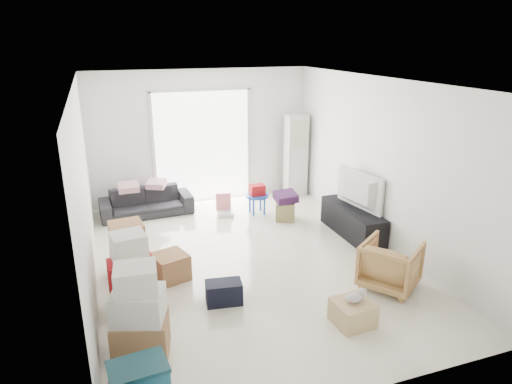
{
  "coord_description": "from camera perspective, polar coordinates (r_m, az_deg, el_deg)",
  "views": [
    {
      "loc": [
        -2.01,
        -6.02,
        3.26
      ],
      "look_at": [
        0.18,
        0.2,
        1.03
      ],
      "focal_mm": 32.0,
      "sensor_mm": 36.0,
      "label": 1
    }
  ],
  "objects": [
    {
      "name": "toy_walker",
      "position": [
        8.87,
        -3.96,
        -2.14
      ],
      "size": [
        0.36,
        0.33,
        0.42
      ],
      "rotation": [
        0.0,
        0.0,
        -0.21
      ],
      "color": "silver",
      "rests_on": "room_shell"
    },
    {
      "name": "ac_tower",
      "position": [
        9.83,
        4.99,
        4.55
      ],
      "size": [
        0.45,
        0.3,
        1.75
      ],
      "primitive_type": "cube",
      "color": "silver",
      "rests_on": "room_shell"
    },
    {
      "name": "blanket",
      "position": [
        8.53,
        3.72,
        -0.79
      ],
      "size": [
        0.42,
        0.42,
        0.14
      ],
      "primitive_type": "cube",
      "rotation": [
        0.0,
        0.0,
        -0.07
      ],
      "color": "#3B1A41",
      "rests_on": "ottoman"
    },
    {
      "name": "wood_crate",
      "position": [
        5.76,
        12.0,
        -14.55
      ],
      "size": [
        0.46,
        0.46,
        0.29
      ],
      "primitive_type": "cube",
      "rotation": [
        0.0,
        0.0,
        0.06
      ],
      "color": "tan",
      "rests_on": "room_shell"
    },
    {
      "name": "television",
      "position": [
        7.97,
        12.13,
        -1.48
      ],
      "size": [
        0.79,
        1.18,
        0.14
      ],
      "primitive_type": "imported",
      "rotation": [
        0.0,
        0.0,
        1.73
      ],
      "color": "black",
      "rests_on": "tv_console"
    },
    {
      "name": "loose_box",
      "position": [
        6.66,
        -10.66,
        -9.15
      ],
      "size": [
        0.56,
        0.56,
        0.37
      ],
      "primitive_type": "cube",
      "rotation": [
        0.0,
        0.0,
        0.3
      ],
      "color": "#9B7046",
      "rests_on": "room_shell"
    },
    {
      "name": "box_stack_a",
      "position": [
        5.16,
        -14.4,
        -14.74
      ],
      "size": [
        0.67,
        0.6,
        1.05
      ],
      "rotation": [
        0.0,
        0.0,
        -0.21
      ],
      "color": "#9B7046",
      "rests_on": "room_shell"
    },
    {
      "name": "sofa",
      "position": [
        9.04,
        -13.58,
        -0.73
      ],
      "size": [
        1.76,
        0.58,
        0.68
      ],
      "primitive_type": "imported",
      "rotation": [
        0.0,
        0.0,
        0.04
      ],
      "color": "#27272C",
      "rests_on": "room_shell"
    },
    {
      "name": "sliding_door",
      "position": [
        9.44,
        -6.7,
        6.2
      ],
      "size": [
        2.1,
        0.04,
        2.33
      ],
      "color": "white",
      "rests_on": "room_shell"
    },
    {
      "name": "box_stack_c",
      "position": [
        6.86,
        -15.68,
        -6.89
      ],
      "size": [
        0.53,
        0.49,
        0.78
      ],
      "rotation": [
        0.0,
        0.0,
        0.05
      ],
      "color": "#9B7046",
      "rests_on": "room_shell"
    },
    {
      "name": "kids_table",
      "position": [
        8.81,
        0.13,
        -0.18
      ],
      "size": [
        0.45,
        0.45,
        0.59
      ],
      "rotation": [
        0.0,
        0.0,
        0.38
      ],
      "color": "#1643AF",
      "rests_on": "room_shell"
    },
    {
      "name": "pillow_left",
      "position": [
        8.89,
        -15.75,
        1.49
      ],
      "size": [
        0.4,
        0.32,
        0.12
      ],
      "primitive_type": "cube",
      "rotation": [
        0.0,
        0.0,
        0.03
      ],
      "color": "#C48F9B",
      "rests_on": "sofa"
    },
    {
      "name": "duffel_bag",
      "position": [
        6.04,
        -4.04,
        -12.42
      ],
      "size": [
        0.5,
        0.34,
        0.3
      ],
      "primitive_type": "cube",
      "rotation": [
        0.0,
        0.0,
        -0.14
      ],
      "color": "black",
      "rests_on": "room_shell"
    },
    {
      "name": "box_stack_b",
      "position": [
        5.92,
        -15.25,
        -10.32
      ],
      "size": [
        0.57,
        0.52,
        1.05
      ],
      "rotation": [
        0.0,
        0.0,
        0.08
      ],
      "color": "#9B7046",
      "rests_on": "room_shell"
    },
    {
      "name": "ottoman",
      "position": [
        8.61,
        3.68,
        -2.35
      ],
      "size": [
        0.47,
        0.47,
        0.36
      ],
      "primitive_type": "cube",
      "rotation": [
        0.0,
        0.0,
        -0.42
      ],
      "color": "#8C8551",
      "rests_on": "room_shell"
    },
    {
      "name": "room_shell",
      "position": [
        6.63,
        -0.9,
        1.92
      ],
      "size": [
        4.98,
        6.48,
        3.18
      ],
      "color": "white",
      "rests_on": "ground"
    },
    {
      "name": "pillow_right",
      "position": [
        8.97,
        -12.43,
        1.89
      ],
      "size": [
        0.43,
        0.4,
        0.12
      ],
      "primitive_type": "cube",
      "rotation": [
        0.0,
        0.0,
        -0.44
      ],
      "color": "#C48F9B",
      "rests_on": "sofa"
    },
    {
      "name": "plush_bunny",
      "position": [
        5.67,
        12.4,
        -12.62
      ],
      "size": [
        0.3,
        0.16,
        0.15
      ],
      "rotation": [
        0.0,
        0.0,
        0.02
      ],
      "color": "#B2ADA8",
      "rests_on": "wood_crate"
    },
    {
      "name": "armchair",
      "position": [
        6.53,
        16.47,
        -8.47
      ],
      "size": [
        0.96,
        0.97,
        0.73
      ],
      "primitive_type": "imported",
      "rotation": [
        0.0,
        0.0,
        2.2
      ],
      "color": "tan",
      "rests_on": "room_shell"
    },
    {
      "name": "tv_console",
      "position": [
        8.09,
        11.97,
        -3.62
      ],
      "size": [
        0.45,
        1.5,
        0.5
      ],
      "primitive_type": "cube",
      "color": "black",
      "rests_on": "room_shell"
    }
  ]
}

